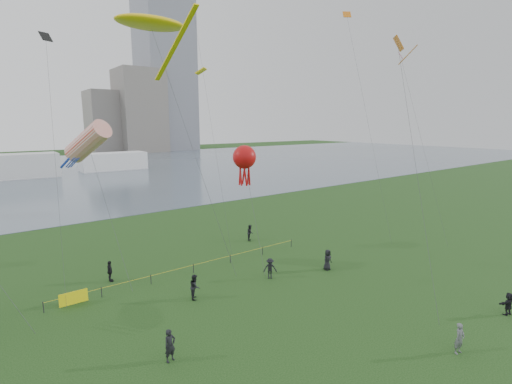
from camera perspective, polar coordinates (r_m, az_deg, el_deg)
ground_plane at (r=25.83m, az=14.45°, el=-21.17°), size 400.00×400.00×0.00m
lake at (r=115.48m, az=-27.97°, el=2.63°), size 400.00×120.00×0.08m
tower at (r=203.43m, az=-14.09°, el=23.47°), size 24.00×24.00×120.00m
building_mid at (r=186.60m, az=-17.40°, el=11.78°), size 20.00×20.00×38.00m
building_low at (r=188.00m, az=-22.01°, el=9.96°), size 16.00×18.00×28.00m
pavilion_left at (r=108.99m, az=-33.90°, el=3.25°), size 22.00×8.00×6.00m
pavilion_right at (r=116.25m, az=-21.09°, el=4.44°), size 18.00×7.00×5.00m
fence at (r=32.74m, az=-19.42°, el=-13.26°), size 24.07×0.07×1.05m
kite_flyer at (r=26.39m, az=28.83°, el=-19.12°), size 0.72×0.51×1.88m
spectator_a at (r=29.98m, az=-9.38°, el=-14.16°), size 1.11×1.19×1.95m
spectator_b at (r=33.13m, az=2.18°, el=-11.66°), size 1.37×1.22×1.84m
spectator_c at (r=34.83m, az=-21.56°, el=-11.28°), size 0.51×1.11×1.86m
spectator_d at (r=35.55m, az=10.94°, el=-10.19°), size 1.01×0.72×1.94m
spectator_e at (r=32.78m, az=34.31°, el=-14.02°), size 1.60×0.80×1.65m
spectator_f at (r=23.35m, az=-13.10°, el=-22.02°), size 0.79×0.60×1.94m
spectator_g at (r=43.28m, az=-0.90°, el=-6.26°), size 1.11×1.14×1.86m
kite_stingray at (r=33.28m, az=-15.82°, el=23.65°), size 8.03×10.26×21.70m
kite_windsock at (r=34.85m, az=-24.44°, el=7.05°), size 4.23×8.08×13.78m
kite_octopus at (r=37.77m, az=-1.79°, el=5.31°), size 3.44×7.48×11.26m
kite_delta at (r=33.39m, az=21.49°, el=18.52°), size 5.06×8.06×20.32m
small_kites at (r=35.99m, az=-12.24°, el=26.28°), size 47.77×12.80×11.61m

